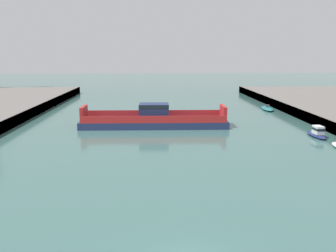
{
  "coord_description": "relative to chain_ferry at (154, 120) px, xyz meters",
  "views": [
    {
      "loc": [
        -1.79,
        -17.66,
        11.36
      ],
      "look_at": [
        0.0,
        28.9,
        2.0
      ],
      "focal_mm": 38.45,
      "sensor_mm": 36.0,
      "label": 1
    }
  ],
  "objects": [
    {
      "name": "chain_ferry",
      "position": [
        0.0,
        0.0,
        0.0
      ],
      "size": [
        23.12,
        5.99,
        3.67
      ],
      "color": "navy",
      "rests_on": "ground"
    },
    {
      "name": "moored_boat_near_left",
      "position": [
        23.47,
        16.54,
        -0.81
      ],
      "size": [
        2.69,
        6.88,
        1.07
      ],
      "color": "#237075",
      "rests_on": "ground"
    },
    {
      "name": "moored_boat_mid_right",
      "position": [
        22.68,
        -8.28,
        -0.5
      ],
      "size": [
        1.65,
        4.91,
        1.62
      ],
      "color": "navy",
      "rests_on": "ground"
    }
  ]
}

